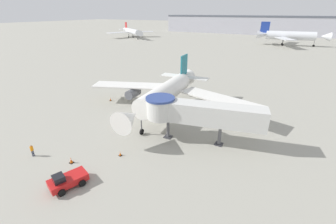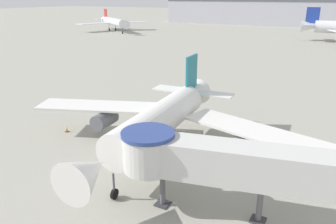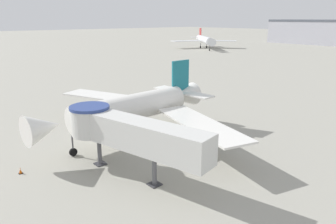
{
  "view_description": "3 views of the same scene",
  "coord_description": "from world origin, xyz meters",
  "px_view_note": "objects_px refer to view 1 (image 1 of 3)",
  "views": [
    {
      "loc": [
        19.41,
        -30.73,
        17.17
      ],
      "look_at": [
        3.67,
        -1.85,
        2.37
      ],
      "focal_mm": 24.0,
      "sensor_mm": 36.0,
      "label": 1
    },
    {
      "loc": [
        16.62,
        -24.63,
        15.85
      ],
      "look_at": [
        0.89,
        4.14,
        4.2
      ],
      "focal_mm": 35.0,
      "sensor_mm": 36.0,
      "label": 2
    },
    {
      "loc": [
        34.42,
        -20.3,
        14.89
      ],
      "look_at": [
        6.86,
        3.06,
        4.51
      ],
      "focal_mm": 35.0,
      "sensor_mm": 36.0,
      "label": 3
    }
  ],
  "objects_px": {
    "jet_bridge": "(194,112)",
    "traffic_cone_apron_front": "(71,160)",
    "main_airplane": "(167,93)",
    "ground_crew_marshaller": "(32,150)",
    "pushback_tug_red": "(67,180)",
    "background_jet_blue_tail": "(289,36)",
    "traffic_cone_port_wing": "(110,99)",
    "traffic_cone_near_nose": "(120,154)",
    "background_jet_red_tail": "(132,31)"
  },
  "relations": [
    {
      "from": "jet_bridge",
      "to": "traffic_cone_apron_front",
      "type": "xyz_separation_m",
      "value": [
        -11.2,
        -12.05,
        -4.15
      ]
    },
    {
      "from": "main_airplane",
      "to": "jet_bridge",
      "type": "relative_size",
      "value": 2.06
    },
    {
      "from": "ground_crew_marshaller",
      "to": "pushback_tug_red",
      "type": "bearing_deg",
      "value": 72.49
    },
    {
      "from": "ground_crew_marshaller",
      "to": "background_jet_blue_tail",
      "type": "xyz_separation_m",
      "value": [
        23.37,
        129.55,
        4.28
      ]
    },
    {
      "from": "main_airplane",
      "to": "background_jet_blue_tail",
      "type": "relative_size",
      "value": 0.94
    },
    {
      "from": "traffic_cone_port_wing",
      "to": "pushback_tug_red",
      "type": "bearing_deg",
      "value": -58.3
    },
    {
      "from": "traffic_cone_apron_front",
      "to": "background_jet_blue_tail",
      "type": "distance_m",
      "value": 129.51
    },
    {
      "from": "main_airplane",
      "to": "background_jet_blue_tail",
      "type": "xyz_separation_m",
      "value": [
        14.79,
        109.28,
        1.34
      ]
    },
    {
      "from": "pushback_tug_red",
      "to": "background_jet_blue_tail",
      "type": "xyz_separation_m",
      "value": [
        14.82,
        131.13,
        4.46
      ]
    },
    {
      "from": "main_airplane",
      "to": "traffic_cone_near_nose",
      "type": "distance_m",
      "value": 15.3
    },
    {
      "from": "traffic_cone_port_wing",
      "to": "background_jet_blue_tail",
      "type": "bearing_deg",
      "value": 75.62
    },
    {
      "from": "jet_bridge",
      "to": "background_jet_red_tail",
      "type": "xyz_separation_m",
      "value": [
        -92.09,
        107.86,
        -0.23
      ]
    },
    {
      "from": "main_airplane",
      "to": "traffic_cone_port_wing",
      "type": "xyz_separation_m",
      "value": [
        -13.32,
        -0.35,
        -3.57
      ]
    },
    {
      "from": "pushback_tug_red",
      "to": "main_airplane",
      "type": "bearing_deg",
      "value": 109.93
    },
    {
      "from": "traffic_cone_port_wing",
      "to": "background_jet_blue_tail",
      "type": "height_order",
      "value": "background_jet_blue_tail"
    },
    {
      "from": "traffic_cone_near_nose",
      "to": "background_jet_blue_tail",
      "type": "distance_m",
      "value": 124.92
    },
    {
      "from": "main_airplane",
      "to": "traffic_cone_port_wing",
      "type": "distance_m",
      "value": 13.79
    },
    {
      "from": "pushback_tug_red",
      "to": "jet_bridge",
      "type": "bearing_deg",
      "value": 81.44
    },
    {
      "from": "traffic_cone_apron_front",
      "to": "ground_crew_marshaller",
      "type": "xyz_separation_m",
      "value": [
        -5.52,
        -1.36,
        0.58
      ]
    },
    {
      "from": "main_airplane",
      "to": "traffic_cone_near_nose",
      "type": "bearing_deg",
      "value": -88.8
    },
    {
      "from": "background_jet_blue_tail",
      "to": "traffic_cone_apron_front",
      "type": "bearing_deg",
      "value": 164.48
    },
    {
      "from": "background_jet_blue_tail",
      "to": "background_jet_red_tail",
      "type": "bearing_deg",
      "value": 87.2
    },
    {
      "from": "traffic_cone_apron_front",
      "to": "main_airplane",
      "type": "bearing_deg",
      "value": 80.79
    },
    {
      "from": "traffic_cone_near_nose",
      "to": "main_airplane",
      "type": "bearing_deg",
      "value": 94.88
    },
    {
      "from": "jet_bridge",
      "to": "traffic_cone_apron_front",
      "type": "relative_size",
      "value": 20.09
    },
    {
      "from": "ground_crew_marshaller",
      "to": "jet_bridge",
      "type": "bearing_deg",
      "value": 121.74
    },
    {
      "from": "ground_crew_marshaller",
      "to": "background_jet_red_tail",
      "type": "bearing_deg",
      "value": -155.12
    },
    {
      "from": "background_jet_red_tail",
      "to": "traffic_cone_near_nose",
      "type": "bearing_deg",
      "value": -107.55
    },
    {
      "from": "traffic_cone_port_wing",
      "to": "main_airplane",
      "type": "bearing_deg",
      "value": 1.51
    },
    {
      "from": "traffic_cone_apron_front",
      "to": "ground_crew_marshaller",
      "type": "distance_m",
      "value": 5.71
    },
    {
      "from": "pushback_tug_red",
      "to": "background_jet_red_tail",
      "type": "relative_size",
      "value": 0.13
    },
    {
      "from": "pushback_tug_red",
      "to": "traffic_cone_port_wing",
      "type": "bearing_deg",
      "value": 141.72
    },
    {
      "from": "jet_bridge",
      "to": "ground_crew_marshaller",
      "type": "xyz_separation_m",
      "value": [
        -16.72,
        -13.41,
        -3.57
      ]
    },
    {
      "from": "jet_bridge",
      "to": "background_jet_red_tail",
      "type": "height_order",
      "value": "background_jet_red_tail"
    },
    {
      "from": "main_airplane",
      "to": "traffic_cone_near_nose",
      "type": "xyz_separation_m",
      "value": [
        1.26,
        -14.82,
        -3.59
      ]
    },
    {
      "from": "background_jet_red_tail",
      "to": "traffic_cone_port_wing",
      "type": "bearing_deg",
      "value": -109.03
    },
    {
      "from": "pushback_tug_red",
      "to": "traffic_cone_port_wing",
      "type": "height_order",
      "value": "pushback_tug_red"
    },
    {
      "from": "traffic_cone_apron_front",
      "to": "background_jet_blue_tail",
      "type": "height_order",
      "value": "background_jet_blue_tail"
    },
    {
      "from": "main_airplane",
      "to": "traffic_cone_near_nose",
      "type": "height_order",
      "value": "main_airplane"
    },
    {
      "from": "jet_bridge",
      "to": "traffic_cone_apron_front",
      "type": "bearing_deg",
      "value": -145.68
    },
    {
      "from": "ground_crew_marshaller",
      "to": "background_jet_blue_tail",
      "type": "height_order",
      "value": "background_jet_blue_tail"
    },
    {
      "from": "background_jet_blue_tail",
      "to": "background_jet_red_tail",
      "type": "xyz_separation_m",
      "value": [
        -98.75,
        -8.28,
        -0.94
      ]
    },
    {
      "from": "jet_bridge",
      "to": "traffic_cone_near_nose",
      "type": "relative_size",
      "value": 24.83
    },
    {
      "from": "background_jet_red_tail",
      "to": "jet_bridge",
      "type": "bearing_deg",
      "value": -103.41
    },
    {
      "from": "main_airplane",
      "to": "background_jet_blue_tail",
      "type": "distance_m",
      "value": 110.28
    },
    {
      "from": "traffic_cone_port_wing",
      "to": "traffic_cone_near_nose",
      "type": "distance_m",
      "value": 20.54
    },
    {
      "from": "traffic_cone_near_nose",
      "to": "pushback_tug_red",
      "type": "bearing_deg",
      "value": -100.43
    },
    {
      "from": "pushback_tug_red",
      "to": "background_jet_red_tail",
      "type": "distance_m",
      "value": 148.82
    },
    {
      "from": "pushback_tug_red",
      "to": "background_jet_red_tail",
      "type": "height_order",
      "value": "background_jet_red_tail"
    },
    {
      "from": "jet_bridge",
      "to": "background_jet_blue_tail",
      "type": "xyz_separation_m",
      "value": [
        6.65,
        116.14,
        0.71
      ]
    }
  ]
}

